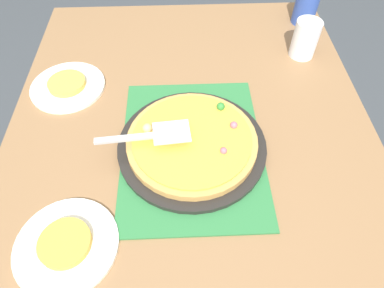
% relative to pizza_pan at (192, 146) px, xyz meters
% --- Properties ---
extents(ground_plane, '(8.00, 8.00, 0.00)m').
position_rel_pizza_pan_xyz_m(ground_plane, '(0.00, 0.00, -0.76)').
color(ground_plane, '#3D4247').
extents(dining_table, '(1.40, 1.00, 0.75)m').
position_rel_pizza_pan_xyz_m(dining_table, '(0.00, 0.00, -0.12)').
color(dining_table, olive).
rests_on(dining_table, ground_plane).
extents(placemat, '(0.48, 0.36, 0.01)m').
position_rel_pizza_pan_xyz_m(placemat, '(0.00, 0.00, -0.01)').
color(placemat, '#2D753D').
rests_on(placemat, dining_table).
extents(pizza_pan, '(0.38, 0.38, 0.01)m').
position_rel_pizza_pan_xyz_m(pizza_pan, '(0.00, 0.00, 0.00)').
color(pizza_pan, black).
rests_on(pizza_pan, placemat).
extents(pizza, '(0.33, 0.33, 0.05)m').
position_rel_pizza_pan_xyz_m(pizza, '(0.00, 0.00, 0.02)').
color(pizza, tan).
rests_on(pizza, pizza_pan).
extents(plate_near_left, '(0.22, 0.22, 0.01)m').
position_rel_pizza_pan_xyz_m(plate_near_left, '(0.25, 0.36, -0.01)').
color(plate_near_left, white).
rests_on(plate_near_left, dining_table).
extents(plate_far_right, '(0.22, 0.22, 0.01)m').
position_rel_pizza_pan_xyz_m(plate_far_right, '(-0.25, 0.28, -0.01)').
color(plate_far_right, white).
rests_on(plate_far_right, dining_table).
extents(served_slice_left, '(0.11, 0.11, 0.02)m').
position_rel_pizza_pan_xyz_m(served_slice_left, '(0.25, 0.36, 0.01)').
color(served_slice_left, '#EAB747').
rests_on(served_slice_left, plate_near_left).
extents(served_slice_right, '(0.11, 0.11, 0.02)m').
position_rel_pizza_pan_xyz_m(served_slice_right, '(-0.25, 0.28, 0.01)').
color(served_slice_right, gold).
rests_on(served_slice_right, plate_far_right).
extents(cup_near, '(0.08, 0.08, 0.12)m').
position_rel_pizza_pan_xyz_m(cup_near, '(0.38, -0.38, 0.05)').
color(cup_near, white).
rests_on(cup_near, dining_table).
extents(cup_corner, '(0.08, 0.08, 0.12)m').
position_rel_pizza_pan_xyz_m(cup_corner, '(0.57, -0.43, 0.05)').
color(cup_corner, '#3351AD').
rests_on(cup_corner, dining_table).
extents(pizza_server, '(0.08, 0.23, 0.01)m').
position_rel_pizza_pan_xyz_m(pizza_server, '(-0.01, 0.10, 0.06)').
color(pizza_server, silver).
rests_on(pizza_server, pizza).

